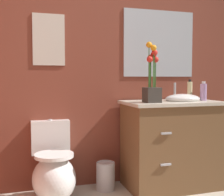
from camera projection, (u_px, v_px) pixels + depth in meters
name	position (u px, v px, depth m)	size (l,w,h in m)	color
wall_back	(131.00, 62.00, 3.14)	(4.15, 0.05, 2.50)	brown
toilet	(53.00, 172.00, 2.67)	(0.38, 0.59, 0.69)	white
vanity_cabinet	(172.00, 143.00, 2.97)	(0.94, 0.56, 1.04)	brown
flower_vase	(152.00, 81.00, 2.77)	(0.14, 0.14, 0.56)	#38332D
soap_bottle	(203.00, 92.00, 3.03)	(0.07, 0.07, 0.19)	#B28CBF
lotion_bottle	(190.00, 91.00, 3.06)	(0.05, 0.05, 0.21)	beige
trash_bin	(106.00, 176.00, 2.90)	(0.18, 0.18, 0.27)	#B7B7BC
wall_poster	(49.00, 40.00, 2.84)	(0.30, 0.01, 0.49)	beige
wall_mirror	(159.00, 44.00, 3.19)	(0.80, 0.01, 0.70)	#B2BCC6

